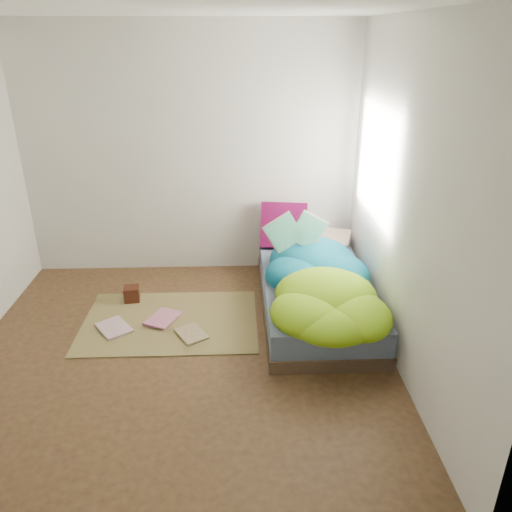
{
  "coord_description": "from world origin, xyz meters",
  "views": [
    {
      "loc": [
        0.5,
        -3.46,
        2.46
      ],
      "look_at": [
        0.66,
        0.75,
        0.57
      ],
      "focal_mm": 35.0,
      "sensor_mm": 36.0,
      "label": 1
    }
  ],
  "objects_px": {
    "floor_book_a": "(101,332)",
    "open_book": "(297,222)",
    "pillow_magenta": "(284,225)",
    "wooden_box": "(132,294)",
    "floor_book_b": "(152,316)",
    "bed": "(315,294)"
  },
  "relations": [
    {
      "from": "floor_book_a",
      "to": "open_book",
      "type": "bearing_deg",
      "value": -18.71
    },
    {
      "from": "floor_book_a",
      "to": "pillow_magenta",
      "type": "bearing_deg",
      "value": -2.33
    },
    {
      "from": "pillow_magenta",
      "to": "wooden_box",
      "type": "distance_m",
      "value": 1.73
    },
    {
      "from": "floor_book_a",
      "to": "floor_book_b",
      "type": "height_order",
      "value": "floor_book_b"
    },
    {
      "from": "pillow_magenta",
      "to": "floor_book_b",
      "type": "relative_size",
      "value": 1.49
    },
    {
      "from": "wooden_box",
      "to": "floor_book_b",
      "type": "distance_m",
      "value": 0.42
    },
    {
      "from": "open_book",
      "to": "floor_book_a",
      "type": "distance_m",
      "value": 2.04
    },
    {
      "from": "wooden_box",
      "to": "floor_book_a",
      "type": "relative_size",
      "value": 0.45
    },
    {
      "from": "floor_book_a",
      "to": "floor_book_b",
      "type": "relative_size",
      "value": 1.01
    },
    {
      "from": "pillow_magenta",
      "to": "open_book",
      "type": "relative_size",
      "value": 0.96
    },
    {
      "from": "bed",
      "to": "wooden_box",
      "type": "relative_size",
      "value": 13.66
    },
    {
      "from": "open_book",
      "to": "floor_book_b",
      "type": "xyz_separation_m",
      "value": [
        -1.37,
        -0.31,
        -0.81
      ]
    },
    {
      "from": "wooden_box",
      "to": "floor_book_b",
      "type": "relative_size",
      "value": 0.45
    },
    {
      "from": "open_book",
      "to": "floor_book_a",
      "type": "xyz_separation_m",
      "value": [
        -1.78,
        -0.57,
        -0.81
      ]
    },
    {
      "from": "bed",
      "to": "open_book",
      "type": "xyz_separation_m",
      "value": [
        -0.18,
        0.2,
        0.66
      ]
    },
    {
      "from": "pillow_magenta",
      "to": "floor_book_b",
      "type": "bearing_deg",
      "value": -137.11
    },
    {
      "from": "bed",
      "to": "floor_book_a",
      "type": "bearing_deg",
      "value": -169.43
    },
    {
      "from": "bed",
      "to": "pillow_magenta",
      "type": "distance_m",
      "value": 0.93
    },
    {
      "from": "open_book",
      "to": "floor_book_b",
      "type": "relative_size",
      "value": 1.55
    },
    {
      "from": "pillow_magenta",
      "to": "floor_book_a",
      "type": "height_order",
      "value": "pillow_magenta"
    },
    {
      "from": "floor_book_a",
      "to": "bed",
      "type": "bearing_deg",
      "value": -25.82
    },
    {
      "from": "pillow_magenta",
      "to": "wooden_box",
      "type": "bearing_deg",
      "value": -151.78
    }
  ]
}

